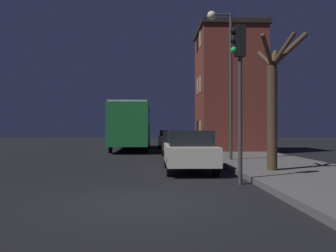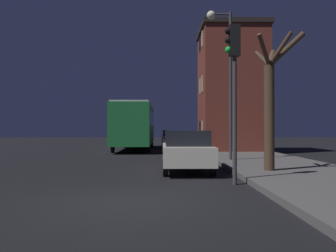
# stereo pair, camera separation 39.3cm
# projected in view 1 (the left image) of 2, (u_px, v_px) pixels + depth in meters

# --- Properties ---
(ground_plane) EXTENTS (120.00, 120.00, 0.00)m
(ground_plane) POSITION_uv_depth(u_px,v_px,m) (141.00, 201.00, 8.26)
(ground_plane) COLOR black
(brick_building) EXTENTS (4.41, 5.28, 8.34)m
(brick_building) POSITION_uv_depth(u_px,v_px,m) (229.00, 89.00, 25.78)
(brick_building) COLOR brown
(brick_building) RESTS_ON sidewalk
(streetlamp) EXTENTS (1.17, 0.41, 6.91)m
(streetlamp) POSITION_uv_depth(u_px,v_px,m) (224.00, 61.00, 17.40)
(streetlamp) COLOR #38383A
(streetlamp) RESTS_ON sidewalk
(traffic_light) EXTENTS (0.43, 0.24, 4.59)m
(traffic_light) POSITION_uv_depth(u_px,v_px,m) (239.00, 71.00, 10.78)
(traffic_light) COLOR #38383A
(traffic_light) RESTS_ON ground
(bare_tree) EXTENTS (1.79, 1.58, 4.74)m
(bare_tree) POSITION_uv_depth(u_px,v_px,m) (274.00, 101.00, 12.98)
(bare_tree) COLOR #473323
(bare_tree) RESTS_ON sidewalk
(bus) EXTENTS (2.62, 11.13, 3.40)m
(bus) POSITION_uv_depth(u_px,v_px,m) (132.00, 123.00, 28.41)
(bus) COLOR #1E6B33
(bus) RESTS_ON ground
(car_near_lane) EXTENTS (1.76, 4.48, 1.54)m
(car_near_lane) POSITION_uv_depth(u_px,v_px,m) (189.00, 150.00, 14.04)
(car_near_lane) COLOR beige
(car_near_lane) RESTS_ON ground
(car_mid_lane) EXTENTS (1.89, 4.36, 1.43)m
(car_mid_lane) POSITION_uv_depth(u_px,v_px,m) (177.00, 142.00, 23.42)
(car_mid_lane) COLOR black
(car_mid_lane) RESTS_ON ground
(car_far_lane) EXTENTS (1.79, 4.13, 1.48)m
(car_far_lane) POSITION_uv_depth(u_px,v_px,m) (169.00, 139.00, 30.59)
(car_far_lane) COLOR #B7BABF
(car_far_lane) RESTS_ON ground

